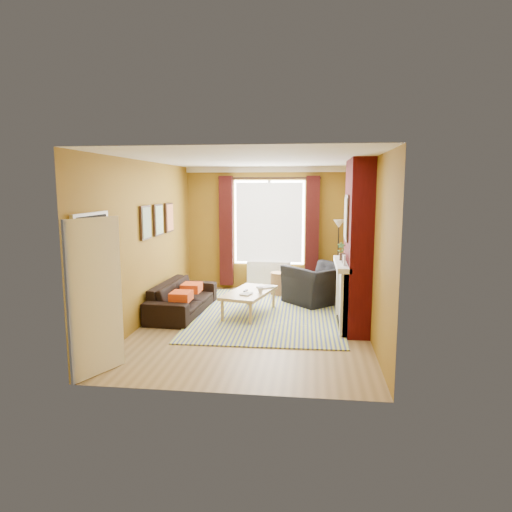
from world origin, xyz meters
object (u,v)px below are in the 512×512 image
sofa (183,298)px  floor_lamp (339,236)px  armchair (319,284)px  wicker_stool (280,284)px  coffee_table (249,294)px

sofa → floor_lamp: 3.67m
floor_lamp → armchair: bearing=-116.1°
wicker_stool → coffee_table: bearing=-105.3°
coffee_table → wicker_stool: size_ratio=2.92×
floor_lamp → coffee_table: bearing=-132.4°
sofa → armchair: size_ratio=1.68×
coffee_table → floor_lamp: floor_lamp is taller
coffee_table → sofa: bearing=-164.2°
armchair → wicker_stool: bearing=-79.9°
sofa → coffee_table: (1.26, 0.04, 0.10)m
wicker_stool → floor_lamp: size_ratio=0.30×
sofa → coffee_table: 1.26m
coffee_table → wicker_stool: (0.45, 1.64, -0.15)m
sofa → floor_lamp: bearing=-54.2°
sofa → wicker_stool: 2.39m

